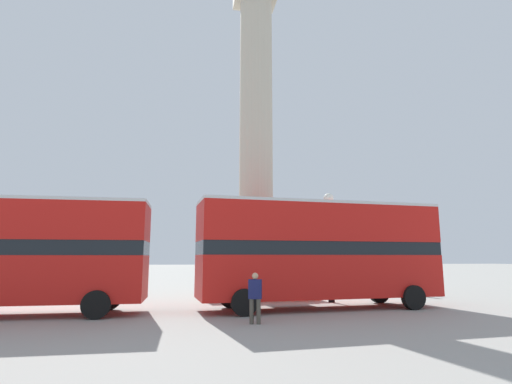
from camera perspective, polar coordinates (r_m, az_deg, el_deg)
ground_plane at (r=22.74m, az=-0.00°, el=-14.73°), size 200.00×200.00×0.00m
monument_column at (r=23.17m, az=-0.00°, el=2.96°), size 5.60×5.60×19.91m
bus_a at (r=17.59m, az=8.99°, el=-8.16°), size 10.53×3.62×4.47m
bus_b at (r=17.78m, az=-32.12°, el=-7.12°), size 10.25×2.88×4.33m
equestrian_statue at (r=29.12m, az=14.64°, el=-10.20°), size 4.50×4.06×5.76m
street_lamp at (r=20.18m, az=10.47°, el=-5.71°), size 0.49×0.49×5.33m
pedestrian_near_lamp at (r=13.54m, az=-0.13°, el=-14.56°), size 0.46×0.31×1.64m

